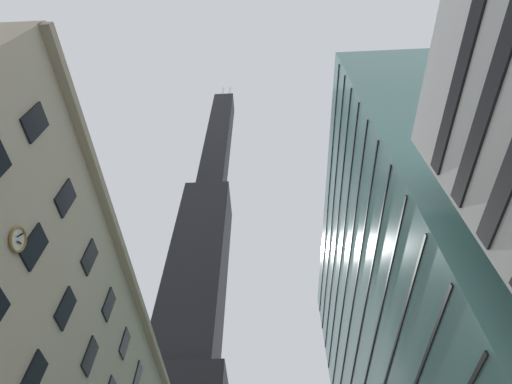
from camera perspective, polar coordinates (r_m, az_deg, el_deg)
The scene contains 2 objects.
dark_skyscraper at distance 114.27m, azimuth -9.14°, elevation -16.41°, with size 22.50×22.50×230.58m.
glass_office_midrise at distance 52.52m, azimuth 23.98°, elevation -19.79°, with size 16.97×50.44×55.31m.
Camera 1 is at (1.14, -10.90, 1.62)m, focal length 27.99 mm.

